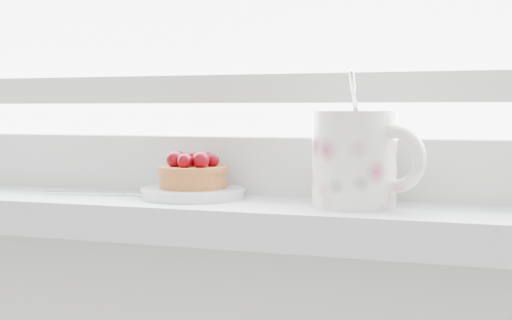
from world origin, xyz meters
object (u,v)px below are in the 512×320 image
at_px(floral_mug, 357,157).
at_px(raspberry_tart, 193,172).
at_px(fork, 113,194).
at_px(saucer, 193,193).

bearing_deg(floral_mug, raspberry_tart, 176.62).
distance_m(raspberry_tart, floral_mug, 0.20).
bearing_deg(floral_mug, fork, 178.85).
bearing_deg(saucer, floral_mug, -3.49).
relative_size(raspberry_tart, fork, 0.47).
bearing_deg(fork, raspberry_tart, 3.05).
relative_size(floral_mug, fork, 0.84).
xyz_separation_m(saucer, floral_mug, (0.20, -0.01, 0.05)).
bearing_deg(raspberry_tart, floral_mug, -3.38).
relative_size(saucer, floral_mug, 0.84).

